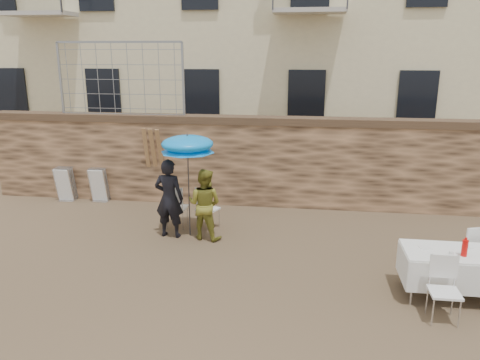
# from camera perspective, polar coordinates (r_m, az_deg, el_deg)

# --- Properties ---
(ground) EXTENTS (80.00, 80.00, 0.00)m
(ground) POSITION_cam_1_polar(r_m,az_deg,el_deg) (7.59, -5.49, -14.64)
(ground) COLOR brown
(ground) RESTS_ON ground
(stone_wall) EXTENTS (13.00, 0.50, 2.20)m
(stone_wall) POSITION_cam_1_polar(r_m,az_deg,el_deg) (11.79, -0.03, 2.28)
(stone_wall) COLOR brown
(stone_wall) RESTS_ON ground
(chain_link_fence) EXTENTS (3.20, 0.06, 1.80)m
(chain_link_fence) POSITION_cam_1_polar(r_m,az_deg,el_deg) (12.28, -14.33, 11.78)
(chain_link_fence) COLOR gray
(chain_link_fence) RESTS_ON stone_wall
(man_suit) EXTENTS (0.64, 0.45, 1.67)m
(man_suit) POSITION_cam_1_polar(r_m,az_deg,el_deg) (9.82, -8.64, -2.24)
(man_suit) COLOR black
(man_suit) RESTS_ON ground
(woman_dress) EXTENTS (0.84, 0.72, 1.49)m
(woman_dress) POSITION_cam_1_polar(r_m,az_deg,el_deg) (9.66, -4.34, -2.95)
(woman_dress) COLOR #A7A233
(woman_dress) RESTS_ON ground
(umbrella) EXTENTS (1.11, 1.11, 2.03)m
(umbrella) POSITION_cam_1_polar(r_m,az_deg,el_deg) (9.54, -6.42, 4.01)
(umbrella) COLOR #3F3F44
(umbrella) RESTS_ON ground
(couple_chair_left) EXTENTS (0.50, 0.50, 0.96)m
(couple_chair_left) POSITION_cam_1_polar(r_m,az_deg,el_deg) (10.43, -7.71, -3.19)
(couple_chair_left) COLOR white
(couple_chair_left) RESTS_ON ground
(couple_chair_right) EXTENTS (0.63, 0.63, 0.96)m
(couple_chair_right) POSITION_cam_1_polar(r_m,az_deg,el_deg) (10.27, -3.94, -3.39)
(couple_chair_right) COLOR white
(couple_chair_right) RESTS_ON ground
(banquet_table) EXTENTS (2.10, 0.85, 0.78)m
(banquet_table) POSITION_cam_1_polar(r_m,az_deg,el_deg) (8.21, 26.60, -8.21)
(banquet_table) COLOR white
(banquet_table) RESTS_ON ground
(soda_bottle) EXTENTS (0.09, 0.09, 0.26)m
(soda_bottle) POSITION_cam_1_polar(r_m,az_deg,el_deg) (7.95, 25.71, -7.49)
(soda_bottle) COLOR red
(soda_bottle) RESTS_ON banquet_table
(table_chair_front_left) EXTENTS (0.48, 0.48, 0.96)m
(table_chair_front_left) POSITION_cam_1_polar(r_m,az_deg,el_deg) (7.48, 23.70, -12.27)
(table_chair_front_left) COLOR white
(table_chair_front_left) RESTS_ON ground
(table_chair_back) EXTENTS (0.60, 0.60, 0.96)m
(table_chair_back) POSITION_cam_1_polar(r_m,az_deg,el_deg) (9.06, 26.07, -7.67)
(table_chair_back) COLOR white
(table_chair_back) RESTS_ON ground
(chair_stack_left) EXTENTS (0.46, 0.40, 0.92)m
(chair_stack_left) POSITION_cam_1_polar(r_m,az_deg,el_deg) (13.06, -20.24, -0.28)
(chair_stack_left) COLOR white
(chair_stack_left) RESTS_ON ground
(chair_stack_right) EXTENTS (0.46, 0.32, 0.92)m
(chair_stack_right) POSITION_cam_1_polar(r_m,az_deg,el_deg) (12.66, -16.64, -0.44)
(chair_stack_right) COLOR white
(chair_stack_right) RESTS_ON ground
(wood_planks) EXTENTS (0.70, 0.20, 2.00)m
(wood_planks) POSITION_cam_1_polar(r_m,az_deg,el_deg) (12.02, -9.74, 1.82)
(wood_planks) COLOR #A37749
(wood_planks) RESTS_ON ground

